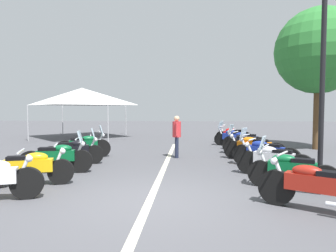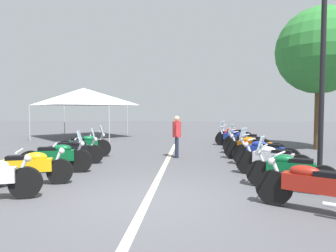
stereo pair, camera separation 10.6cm
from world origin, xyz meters
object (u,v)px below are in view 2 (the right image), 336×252
Objects in this scene: motorcycle_right_row_0 at (314,186)px; motorcycle_left_row_2 at (57,157)px; motorcycle_right_row_2 at (272,160)px; motorcycle_right_row_4 at (254,147)px; motorcycle_right_row_5 at (246,143)px; motorcycle_left_row_3 at (74,150)px; motorcycle_right_row_7 at (234,137)px; motorcycle_left_row_4 at (85,145)px; motorcycle_right_row_3 at (264,152)px; motorcycle_left_row_1 at (29,167)px; motorcycle_right_row_8 at (234,135)px; bystander_1 at (177,133)px; event_tent at (83,97)px; roadside_tree_0 at (320,51)px; motorcycle_right_row_6 at (245,140)px; motorcycle_right_row_1 at (289,170)px; street_lamp_twin_globe at (323,44)px.

motorcycle_left_row_2 is at bearing 6.60° from motorcycle_right_row_0.
motorcycle_right_row_4 is (2.64, -0.03, 0.01)m from motorcycle_right_row_2.
motorcycle_right_row_2 is 3.89m from motorcycle_right_row_5.
motorcycle_left_row_3 is (1.35, 0.05, -0.01)m from motorcycle_left_row_2.
motorcycle_right_row_7 is at bearing -60.90° from motorcycle_right_row_5.
motorcycle_right_row_3 reaches higher than motorcycle_left_row_4.
motorcycle_left_row_4 is at bearing 73.01° from motorcycle_left_row_1.
motorcycle_right_row_5 reaches higher than motorcycle_right_row_8.
motorcycle_right_row_0 is (-2.79, -6.03, -0.01)m from motorcycle_left_row_2.
motorcycle_right_row_7 is at bearing 10.12° from motorcycle_left_row_4.
event_tent reaches higher than bystander_1.
motorcycle_left_row_2 is 7.18m from motorcycle_right_row_5.
motorcycle_right_row_3 reaches higher than motorcycle_right_row_5.
roadside_tree_0 is (4.52, -3.43, 3.96)m from motorcycle_right_row_3.
roadside_tree_0 is (1.94, -3.52, 3.97)m from motorcycle_right_row_5.
motorcycle_right_row_2 is (2.81, -0.01, -0.00)m from motorcycle_right_row_0.
motorcycle_right_row_3 is at bearing -134.99° from event_tent.
motorcycle_left_row_3 is 1.22× the size of bystander_1.
bystander_1 is (-0.90, 2.74, 0.45)m from motorcycle_right_row_5.
motorcycle_right_row_0 is 0.29× the size of roadside_tree_0.
event_tent is (5.29, 9.38, 2.20)m from motorcycle_right_row_6.
motorcycle_left_row_2 is 1.05× the size of motorcycle_left_row_4.
event_tent is at bearing 127.45° from bystander_1.
motorcycle_right_row_4 is 2.65m from motorcycle_right_row_6.
motorcycle_left_row_4 is 1.03× the size of motorcycle_right_row_0.
motorcycle_right_row_8 is at bearing 17.61° from motorcycle_left_row_4.
motorcycle_left_row_2 reaches higher than motorcycle_right_row_8.
motorcycle_left_row_2 is 6.20m from motorcycle_right_row_1.
roadside_tree_0 is (8.64, -3.53, 3.98)m from motorcycle_right_row_0.
motorcycle_right_row_4 is at bearing 123.52° from motorcycle_right_row_7.
motorcycle_right_row_0 is 1.01× the size of motorcycle_right_row_5.
roadside_tree_0 is at bearing -21.25° from street_lamp_twin_globe.
motorcycle_left_row_2 is at bearing 27.42° from motorcycle_right_row_2.
roadside_tree_0 is (5.85, -9.55, 3.97)m from motorcycle_left_row_2.
motorcycle_right_row_3 is at bearing 111.29° from motorcycle_right_row_6.
motorcycle_right_row_4 is 0.39× the size of street_lamp_twin_globe.
motorcycle_right_row_2 is 3.50m from street_lamp_twin_globe.
motorcycle_right_row_1 is 1.02× the size of motorcycle_right_row_8.
motorcycle_left_row_2 reaches higher than motorcycle_left_row_3.
motorcycle_right_row_4 is at bearing -23.37° from motorcycle_left_row_4.
roadside_tree_0 is at bearing -92.76° from motorcycle_right_row_1.
motorcycle_right_row_3 is 6.73m from motorcycle_right_row_8.
motorcycle_right_row_6 is 0.30× the size of roadside_tree_0.
motorcycle_right_row_4 is 1.25m from motorcycle_right_row_5.
motorcycle_left_row_4 is at bearing 19.51° from motorcycle_right_row_3.
street_lamp_twin_globe is (-4.81, -1.24, 3.17)m from motorcycle_right_row_6.
roadside_tree_0 reaches higher than motorcycle_right_row_4.
motorcycle_right_row_1 is (-2.64, -6.12, -0.00)m from motorcycle_left_row_3.
motorcycle_left_row_4 is at bearing 64.15° from motorcycle_right_row_7.
motorcycle_left_row_4 is 1.21× the size of bystander_1.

